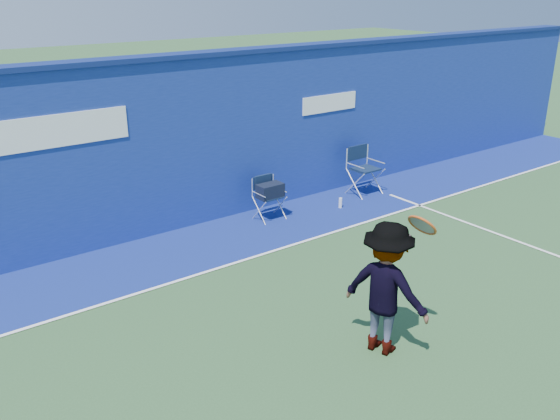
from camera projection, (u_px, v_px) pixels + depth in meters
ground at (373, 363)px, 6.99m from camera, size 80.00×80.00×0.00m
stadium_wall at (165, 145)px, 10.33m from camera, size 24.00×0.50×3.08m
out_of_bounds_strip at (201, 246)px, 10.06m from camera, size 24.00×1.80×0.01m
court_lines at (339, 339)px, 7.43m from camera, size 24.00×12.00×0.01m
directors_chair_left at (269, 201)px, 11.12m from camera, size 0.48×0.45×0.82m
directors_chair_right at (364, 179)px, 12.48m from camera, size 0.60×0.54×1.00m
water_bottle at (340, 203)px, 11.74m from camera, size 0.07×0.07×0.21m
tennis_player at (386, 288)px, 6.97m from camera, size 1.01×1.21×1.73m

